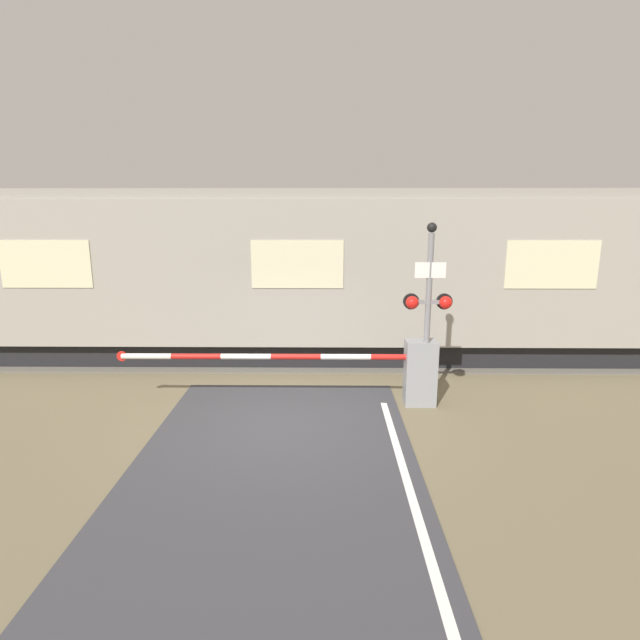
# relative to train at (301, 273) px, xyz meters

# --- Properties ---
(ground_plane) EXTENTS (80.00, 80.00, 0.00)m
(ground_plane) POSITION_rel_train_xyz_m (-0.12, -4.42, -2.16)
(ground_plane) COLOR #6B6047
(track_bed) EXTENTS (36.00, 3.20, 0.13)m
(track_bed) POSITION_rel_train_xyz_m (-0.12, 0.00, -2.14)
(track_bed) COLOR #666056
(track_bed) RESTS_ON ground_plane
(train) EXTENTS (20.88, 2.88, 4.23)m
(train) POSITION_rel_train_xyz_m (0.00, 0.00, 0.00)
(train) COLOR black
(train) RESTS_ON ground_plane
(crossing_barrier) EXTENTS (6.24, 0.44, 1.29)m
(crossing_barrier) POSITION_rel_train_xyz_m (1.99, -3.40, -1.46)
(crossing_barrier) COLOR gray
(crossing_barrier) RESTS_ON ground_plane
(signal_post) EXTENTS (0.92, 0.26, 3.54)m
(signal_post) POSITION_rel_train_xyz_m (2.56, -3.53, -0.15)
(signal_post) COLOR gray
(signal_post) RESTS_ON ground_plane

